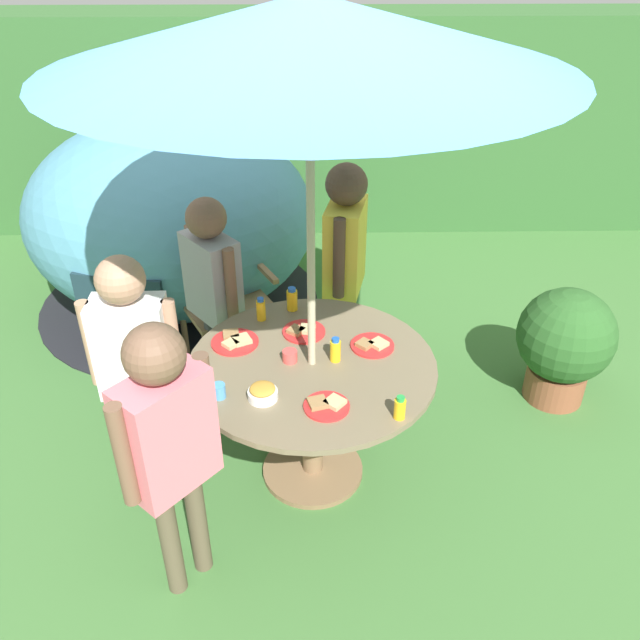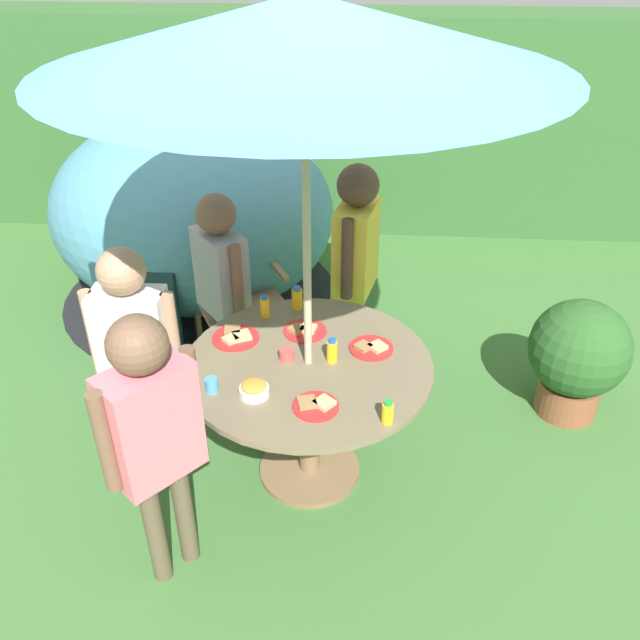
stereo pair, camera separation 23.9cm
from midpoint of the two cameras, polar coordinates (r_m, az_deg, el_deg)
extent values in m
cube|color=#3D6B33|center=(3.55, 1.06, -13.17)|extent=(10.00, 10.00, 0.02)
cube|color=#33602D|center=(5.99, 3.01, 16.80)|extent=(9.00, 0.70, 1.80)
cylinder|color=brown|center=(3.53, 1.07, -12.88)|extent=(0.52, 0.52, 0.03)
cylinder|color=brown|center=(3.31, 1.12, -8.92)|extent=(0.10, 0.10, 0.68)
cylinder|color=#75664C|center=(3.08, 1.19, -3.97)|extent=(1.17, 1.17, 0.03)
cylinder|color=#B7AD8C|center=(2.84, 1.29, 3.21)|extent=(0.04, 0.04, 2.28)
cone|color=#3F72B2|center=(2.50, 1.60, 23.83)|extent=(1.96, 1.96, 0.26)
cylinder|color=#93704C|center=(3.98, -7.27, -3.36)|extent=(0.04, 0.04, 0.42)
cylinder|color=#93704C|center=(4.10, -1.17, -1.87)|extent=(0.04, 0.04, 0.42)
cylinder|color=#93704C|center=(4.34, -9.02, -0.20)|extent=(0.04, 0.04, 0.42)
cylinder|color=#93704C|center=(4.45, -3.37, 1.09)|extent=(0.04, 0.04, 0.42)
cube|color=#93704C|center=(4.09, -5.36, 1.64)|extent=(0.67, 0.66, 0.04)
cube|color=#93704C|center=(4.13, -6.60, 6.80)|extent=(0.46, 0.26, 0.59)
cube|color=#93704C|center=(3.93, -8.68, 3.65)|extent=(0.26, 0.44, 0.03)
cube|color=#93704C|center=(4.05, -2.45, 4.96)|extent=(0.26, 0.44, 0.03)
ellipsoid|color=teal|center=(4.76, -9.56, 9.29)|extent=(2.32, 2.18, 1.36)
cylinder|color=black|center=(5.07, -8.87, 2.29)|extent=(2.41, 2.41, 0.01)
cube|color=#1A313A|center=(4.21, -14.00, 0.66)|extent=(0.56, 0.14, 0.61)
cylinder|color=brown|center=(4.14, 22.30, -6.18)|extent=(0.35, 0.35, 0.21)
sphere|color=#285623|center=(3.95, 23.31, -2.33)|extent=(0.56, 0.56, 0.56)
cylinder|color=navy|center=(4.09, 4.84, -0.48)|extent=(0.08, 0.08, 0.62)
cylinder|color=navy|center=(3.97, 4.37, -1.62)|extent=(0.08, 0.08, 0.62)
cube|color=yellow|center=(3.74, 4.99, 6.20)|extent=(0.27, 0.39, 0.52)
cylinder|color=#4C3828|center=(3.91, 5.64, 7.78)|extent=(0.07, 0.07, 0.47)
cylinder|color=#4C3828|center=(3.56, 4.32, 5.22)|extent=(0.07, 0.07, 0.47)
sphere|color=#4C3828|center=(3.59, 5.28, 11.58)|extent=(0.23, 0.23, 0.23)
cylinder|color=#3F3F47|center=(3.95, -6.78, -2.27)|extent=(0.08, 0.08, 0.57)
cylinder|color=#3F3F47|center=(3.85, -5.75, -3.25)|extent=(0.08, 0.08, 0.57)
cube|color=#99999E|center=(3.62, -6.76, 4.06)|extent=(0.35, 0.37, 0.48)
cylinder|color=brown|center=(3.76, -8.19, 5.47)|extent=(0.06, 0.06, 0.44)
cylinder|color=brown|center=(3.47, -5.27, 3.23)|extent=(0.06, 0.06, 0.44)
sphere|color=brown|center=(3.47, -7.13, 9.13)|extent=(0.22, 0.22, 0.22)
cylinder|color=navy|center=(3.48, -13.86, -8.78)|extent=(0.08, 0.08, 0.58)
cylinder|color=navy|center=(3.44, -11.58, -8.94)|extent=(0.08, 0.08, 0.58)
cube|color=white|center=(3.14, -13.88, -1.56)|extent=(0.34, 0.19, 0.49)
cylinder|color=tan|center=(3.18, -17.16, -1.07)|extent=(0.06, 0.06, 0.44)
cylinder|color=tan|center=(3.08, -10.61, -1.32)|extent=(0.06, 0.06, 0.44)
sphere|color=tan|center=(2.96, -14.77, 4.08)|extent=(0.22, 0.22, 0.22)
cylinder|color=brown|center=(2.95, -11.86, -17.54)|extent=(0.08, 0.08, 0.60)
cylinder|color=brown|center=(3.00, -9.48, -16.15)|extent=(0.08, 0.08, 0.60)
cube|color=#EA727F|center=(2.59, -11.90, -8.85)|extent=(0.37, 0.39, 0.51)
cylinder|color=brown|center=(2.51, -15.64, -10.35)|extent=(0.06, 0.06, 0.45)
cylinder|color=brown|center=(2.65, -8.51, -6.59)|extent=(0.06, 0.06, 0.45)
sphere|color=brown|center=(2.37, -12.88, -2.19)|extent=(0.23, 0.23, 0.23)
cylinder|color=white|center=(2.88, -3.39, -6.27)|extent=(0.13, 0.13, 0.04)
ellipsoid|color=gold|center=(2.86, -3.41, -5.77)|extent=(0.11, 0.11, 0.03)
cylinder|color=red|center=(3.18, 6.65, -2.50)|extent=(0.21, 0.21, 0.01)
cube|color=tan|center=(3.16, 7.20, -2.37)|extent=(0.11, 0.11, 0.02)
cube|color=#9E7547|center=(3.16, 5.98, -2.36)|extent=(0.10, 0.10, 0.02)
cylinder|color=red|center=(2.81, 2.08, -7.61)|extent=(0.20, 0.20, 0.01)
cube|color=tan|center=(2.81, 2.82, -7.29)|extent=(0.11, 0.11, 0.02)
cube|color=#9E7547|center=(2.81, 1.31, -7.26)|extent=(0.10, 0.10, 0.02)
cylinder|color=red|center=(3.24, -5.30, -1.61)|extent=(0.23, 0.23, 0.01)
cube|color=tan|center=(3.23, -4.73, -1.43)|extent=(0.11, 0.11, 0.02)
cube|color=#9E7547|center=(3.27, -5.59, -0.92)|extent=(0.09, 0.09, 0.02)
cube|color=tan|center=(3.20, -5.70, -1.74)|extent=(0.09, 0.09, 0.02)
cylinder|color=red|center=(3.28, 0.77, -1.00)|extent=(0.22, 0.22, 0.01)
cube|color=tan|center=(3.27, 1.08, -0.79)|extent=(0.09, 0.09, 0.02)
cube|color=#9E7547|center=(3.26, 0.07, -0.86)|extent=(0.10, 0.10, 0.02)
cylinder|color=yellow|center=(3.38, -2.82, 1.04)|extent=(0.05, 0.05, 0.11)
cylinder|color=blue|center=(3.34, -2.85, 1.97)|extent=(0.03, 0.03, 0.02)
cylinder|color=yellow|center=(3.45, -0.03, 1.80)|extent=(0.06, 0.06, 0.11)
cylinder|color=blue|center=(3.41, -0.03, 2.74)|extent=(0.04, 0.04, 0.02)
cylinder|color=yellow|center=(3.06, 3.30, -2.83)|extent=(0.05, 0.05, 0.11)
cylinder|color=blue|center=(3.02, 3.33, -1.87)|extent=(0.04, 0.04, 0.02)
cylinder|color=yellow|center=(2.75, 8.42, -8.12)|extent=(0.05, 0.05, 0.09)
cylinder|color=green|center=(2.71, 8.51, -7.24)|extent=(0.03, 0.03, 0.02)
cylinder|color=#4C99D8|center=(2.90, -7.11, -5.71)|extent=(0.06, 0.06, 0.07)
cylinder|color=#E04C47|center=(3.08, -0.70, -3.07)|extent=(0.07, 0.07, 0.06)
camera|label=1|loc=(0.12, -87.84, 1.39)|focal=36.71mm
camera|label=2|loc=(0.12, 92.16, -1.39)|focal=36.71mm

